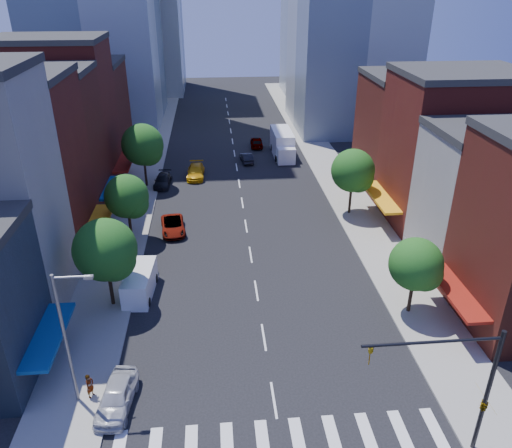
{
  "coord_description": "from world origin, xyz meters",
  "views": [
    {
      "loc": [
        -3.13,
        -22.5,
        23.46
      ],
      "look_at": [
        0.19,
        14.39,
        5.0
      ],
      "focal_mm": 35.0,
      "sensor_mm": 36.0,
      "label": 1
    }
  ],
  "objects_px": {
    "cargo_van_near": "(140,284)",
    "cargo_van_far": "(140,285)",
    "parked_car_rear": "(163,180)",
    "traffic_car_oncoming": "(246,158)",
    "box_truck": "(282,144)",
    "parked_car_third": "(173,226)",
    "traffic_car_far": "(257,142)",
    "taxi": "(196,172)",
    "pedestrian_near": "(90,386)",
    "pedestrian_far": "(87,267)",
    "parked_car_front": "(117,396)",
    "parked_car_second": "(142,278)"
  },
  "relations": [
    {
      "from": "cargo_van_near",
      "to": "cargo_van_far",
      "type": "bearing_deg",
      "value": 71.95
    },
    {
      "from": "parked_car_rear",
      "to": "traffic_car_oncoming",
      "type": "xyz_separation_m",
      "value": [
        11.0,
        7.78,
        -0.03
      ]
    },
    {
      "from": "box_truck",
      "to": "parked_car_rear",
      "type": "bearing_deg",
      "value": -148.22
    },
    {
      "from": "cargo_van_near",
      "to": "traffic_car_oncoming",
      "type": "distance_m",
      "value": 33.54
    },
    {
      "from": "parked_car_third",
      "to": "traffic_car_oncoming",
      "type": "height_order",
      "value": "parked_car_third"
    },
    {
      "from": "traffic_car_far",
      "to": "taxi",
      "type": "bearing_deg",
      "value": 55.75
    },
    {
      "from": "traffic_car_oncoming",
      "to": "pedestrian_near",
      "type": "relative_size",
      "value": 2.36
    },
    {
      "from": "parked_car_rear",
      "to": "cargo_van_near",
      "type": "relative_size",
      "value": 0.89
    },
    {
      "from": "traffic_car_far",
      "to": "pedestrian_far",
      "type": "distance_m",
      "value": 39.5
    },
    {
      "from": "pedestrian_near",
      "to": "pedestrian_far",
      "type": "relative_size",
      "value": 1.09
    },
    {
      "from": "traffic_car_far",
      "to": "pedestrian_near",
      "type": "relative_size",
      "value": 2.66
    },
    {
      "from": "parked_car_front",
      "to": "parked_car_third",
      "type": "relative_size",
      "value": 0.95
    },
    {
      "from": "cargo_van_near",
      "to": "traffic_car_far",
      "type": "bearing_deg",
      "value": 75.54
    },
    {
      "from": "taxi",
      "to": "traffic_car_oncoming",
      "type": "height_order",
      "value": "taxi"
    },
    {
      "from": "cargo_van_far",
      "to": "pedestrian_near",
      "type": "bearing_deg",
      "value": -97.76
    },
    {
      "from": "box_truck",
      "to": "pedestrian_far",
      "type": "relative_size",
      "value": 5.73
    },
    {
      "from": "parked_car_second",
      "to": "cargo_van_far",
      "type": "relative_size",
      "value": 1.01
    },
    {
      "from": "parked_car_third",
      "to": "pedestrian_near",
      "type": "bearing_deg",
      "value": -106.27
    },
    {
      "from": "pedestrian_near",
      "to": "pedestrian_far",
      "type": "distance_m",
      "value": 14.79
    },
    {
      "from": "taxi",
      "to": "pedestrian_far",
      "type": "distance_m",
      "value": 24.77
    },
    {
      "from": "parked_car_rear",
      "to": "traffic_car_far",
      "type": "bearing_deg",
      "value": 52.36
    },
    {
      "from": "parked_car_rear",
      "to": "cargo_van_near",
      "type": "bearing_deg",
      "value": -85.95
    },
    {
      "from": "cargo_van_near",
      "to": "taxi",
      "type": "xyz_separation_m",
      "value": [
        4.04,
        26.45,
        -0.32
      ]
    },
    {
      "from": "cargo_van_near",
      "to": "box_truck",
      "type": "distance_m",
      "value": 37.88
    },
    {
      "from": "parked_car_front",
      "to": "pedestrian_far",
      "type": "height_order",
      "value": "pedestrian_far"
    },
    {
      "from": "pedestrian_far",
      "to": "parked_car_front",
      "type": "bearing_deg",
      "value": 22.68
    },
    {
      "from": "parked_car_second",
      "to": "cargo_van_near",
      "type": "relative_size",
      "value": 0.86
    },
    {
      "from": "parked_car_rear",
      "to": "cargo_van_far",
      "type": "bearing_deg",
      "value": -85.93
    },
    {
      "from": "parked_car_third",
      "to": "cargo_van_near",
      "type": "height_order",
      "value": "cargo_van_near"
    },
    {
      "from": "parked_car_front",
      "to": "parked_car_rear",
      "type": "bearing_deg",
      "value": 96.51
    },
    {
      "from": "cargo_van_near",
      "to": "parked_car_third",
      "type": "bearing_deg",
      "value": 83.99
    },
    {
      "from": "parked_car_second",
      "to": "cargo_van_far",
      "type": "bearing_deg",
      "value": -86.36
    },
    {
      "from": "parked_car_front",
      "to": "taxi",
      "type": "xyz_separation_m",
      "value": [
        4.03,
        38.36,
        -0.04
      ]
    },
    {
      "from": "parked_car_third",
      "to": "cargo_van_far",
      "type": "relative_size",
      "value": 1.1
    },
    {
      "from": "parked_car_second",
      "to": "parked_car_third",
      "type": "xyz_separation_m",
      "value": [
        2.0,
        9.68,
        -0.06
      ]
    },
    {
      "from": "parked_car_second",
      "to": "traffic_car_far",
      "type": "height_order",
      "value": "traffic_car_far"
    },
    {
      "from": "parked_car_rear",
      "to": "traffic_car_oncoming",
      "type": "relative_size",
      "value": 1.18
    },
    {
      "from": "traffic_car_oncoming",
      "to": "box_truck",
      "type": "bearing_deg",
      "value": -162.77
    },
    {
      "from": "traffic_car_far",
      "to": "parked_car_rear",
      "type": "bearing_deg",
      "value": 50.75
    },
    {
      "from": "pedestrian_near",
      "to": "cargo_van_near",
      "type": "bearing_deg",
      "value": 17.39
    },
    {
      "from": "parked_car_front",
      "to": "box_truck",
      "type": "bearing_deg",
      "value": 76.89
    },
    {
      "from": "taxi",
      "to": "box_truck",
      "type": "distance_m",
      "value": 14.59
    },
    {
      "from": "cargo_van_far",
      "to": "box_truck",
      "type": "relative_size",
      "value": 0.51
    },
    {
      "from": "parked_car_second",
      "to": "taxi",
      "type": "distance_m",
      "value": 25.35
    },
    {
      "from": "parked_car_third",
      "to": "taxi",
      "type": "relative_size",
      "value": 0.94
    },
    {
      "from": "cargo_van_far",
      "to": "pedestrian_far",
      "type": "xyz_separation_m",
      "value": [
        -4.94,
        3.35,
        -0.02
      ]
    },
    {
      "from": "cargo_van_near",
      "to": "pedestrian_near",
      "type": "height_order",
      "value": "cargo_van_near"
    },
    {
      "from": "parked_car_front",
      "to": "parked_car_third",
      "type": "xyz_separation_m",
      "value": [
        2.0,
        23.0,
        -0.11
      ]
    },
    {
      "from": "parked_car_front",
      "to": "parked_car_third",
      "type": "distance_m",
      "value": 23.09
    },
    {
      "from": "box_truck",
      "to": "parked_car_second",
      "type": "bearing_deg",
      "value": -116.79
    }
  ]
}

